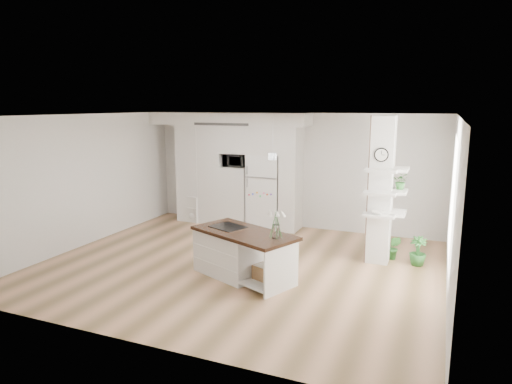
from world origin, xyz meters
TOP-DOWN VIEW (x-y plane):
  - floor at (0.00, 0.00)m, footprint 7.00×6.00m
  - room at (0.00, 0.00)m, footprint 7.04×6.04m
  - cabinet_wall at (-1.45, 2.67)m, footprint 4.00×0.71m
  - refrigerator at (-0.53, 2.68)m, footprint 0.78×0.69m
  - column at (2.38, 1.13)m, footprint 0.69×0.90m
  - window at (3.48, 0.30)m, footprint 0.00×2.40m
  - pendant_light at (1.70, 0.15)m, footprint 0.12×0.12m
  - kitchen_island at (0.16, -0.45)m, footprint 2.00×1.50m
  - bookshelf at (-2.42, 2.50)m, footprint 0.61×0.42m
  - floor_plant_a at (2.56, 1.41)m, footprint 0.28×0.23m
  - floor_plant_b at (3.00, 1.25)m, footprint 0.30×0.30m
  - microwave at (-1.27, 2.62)m, footprint 0.54×0.37m
  - shelf_plant at (2.63, 1.30)m, footprint 0.27×0.23m
  - decor_bowl at (2.30, 0.90)m, footprint 0.22×0.22m

SIDE VIEW (x-z plane):
  - floor at x=0.00m, z-range -0.01..0.01m
  - floor_plant_a at x=2.56m, z-range 0.00..0.46m
  - floor_plant_b at x=3.00m, z-range 0.00..0.53m
  - bookshelf at x=-2.42m, z-range -0.04..0.62m
  - kitchen_island at x=0.16m, z-range -0.26..1.12m
  - refrigerator at x=-0.53m, z-range 0.00..1.75m
  - decor_bowl at x=2.30m, z-range 0.98..1.03m
  - column at x=2.38m, z-range 0.00..2.70m
  - window at x=3.48m, z-range 0.30..2.70m
  - cabinet_wall at x=-1.45m, z-range 0.16..2.86m
  - shelf_plant at x=2.63m, z-range 1.38..1.67m
  - microwave at x=-1.27m, z-range 1.42..1.72m
  - room at x=0.00m, z-range 0.50..3.22m
  - pendant_light at x=1.70m, z-range 2.07..2.17m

